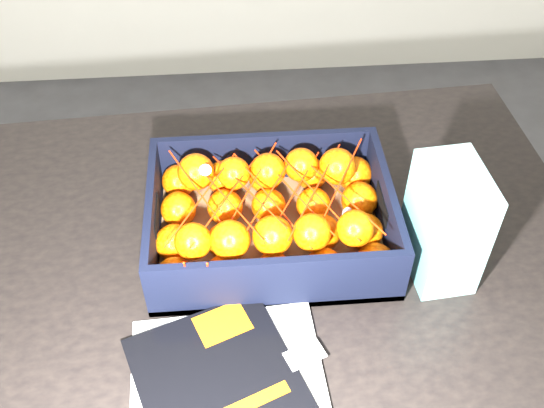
{
  "coord_description": "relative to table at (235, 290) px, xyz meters",
  "views": [
    {
      "loc": [
        0.09,
        -0.58,
        1.55
      ],
      "look_at": [
        0.15,
        0.09,
        0.86
      ],
      "focal_mm": 42.18,
      "sensor_mm": 36.0,
      "label": 1
    }
  ],
  "objects": [
    {
      "name": "magazine_stack",
      "position": [
        -0.01,
        -0.26,
        0.11
      ],
      "size": [
        0.29,
        0.33,
        0.02
      ],
      "color": "#BBBBB6",
      "rests_on": "table"
    },
    {
      "name": "produce_crate",
      "position": [
        0.07,
        0.03,
        0.13
      ],
      "size": [
        0.39,
        0.29,
        0.11
      ],
      "color": "brown",
      "rests_on": "table"
    },
    {
      "name": "mesh_net",
      "position": [
        0.06,
        0.02,
        0.2
      ],
      "size": [
        0.32,
        0.26,
        0.09
      ],
      "color": "red",
      "rests_on": "clementine_heap"
    },
    {
      "name": "clementine_heap",
      "position": [
        0.07,
        0.03,
        0.16
      ],
      "size": [
        0.37,
        0.27,
        0.11
      ],
      "color": "#F45A05",
      "rests_on": "produce_crate"
    },
    {
      "name": "retail_carton",
      "position": [
        0.32,
        -0.05,
        0.2
      ],
      "size": [
        0.1,
        0.14,
        0.2
      ],
      "primitive_type": "cube",
      "rotation": [
        0.0,
        0.0,
        0.09
      ],
      "color": "silver",
      "rests_on": "table"
    },
    {
      "name": "table",
      "position": [
        0.0,
        0.0,
        0.0
      ],
      "size": [
        1.24,
        0.87,
        0.75
      ],
      "color": "black",
      "rests_on": "ground"
    }
  ]
}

